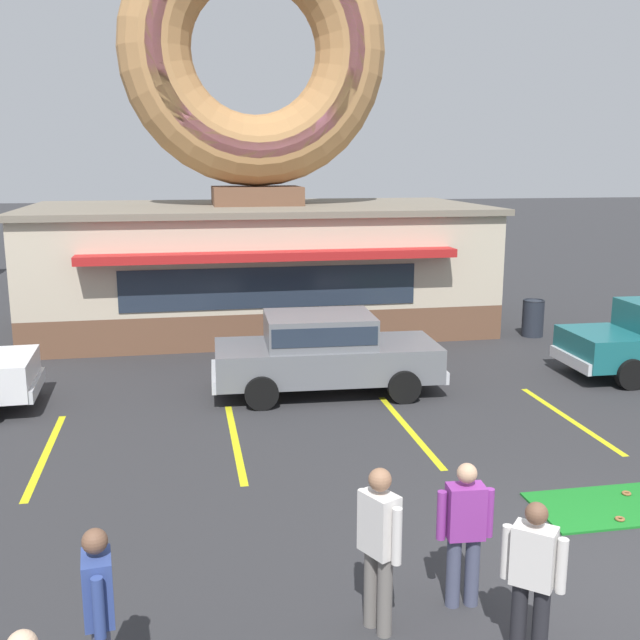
{
  "coord_description": "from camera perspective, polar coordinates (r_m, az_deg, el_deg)",
  "views": [
    {
      "loc": [
        -4.84,
        -6.78,
        4.56
      ],
      "look_at": [
        -2.64,
        5.0,
        2.0
      ],
      "focal_mm": 42.0,
      "sensor_mm": 36.0,
      "label": 1
    }
  ],
  "objects": [
    {
      "name": "ground_plane",
      "position": [
        9.49,
        22.85,
        -17.67
      ],
      "size": [
        160.0,
        160.0,
        0.0
      ],
      "primitive_type": "plane",
      "color": "#2D2D30"
    },
    {
      "name": "donut_shop_building",
      "position": [
        20.84,
        -4.84,
        9.77
      ],
      "size": [
        12.3,
        6.75,
        10.96
      ],
      "color": "brown",
      "rests_on": "ground"
    },
    {
      "name": "mini_donut_mid_left",
      "position": [
        11.44,
        22.32,
        -12.12
      ],
      "size": [
        0.13,
        0.13,
        0.04
      ],
      "primitive_type": "torus",
      "color": "brown",
      "rests_on": "putting_mat"
    },
    {
      "name": "mini_donut_far_centre",
      "position": [
        10.67,
        21.88,
        -13.88
      ],
      "size": [
        0.13,
        0.13,
        0.04
      ],
      "primitive_type": "torus",
      "color": "brown",
      "rests_on": "putting_mat"
    },
    {
      "name": "car_grey",
      "position": [
        14.86,
        0.31,
        -2.3
      ],
      "size": [
        4.63,
        2.12,
        1.6
      ],
      "color": "slate",
      "rests_on": "ground"
    },
    {
      "name": "pedestrian_blue_sweater_man",
      "position": [
        7.56,
        4.51,
        -16.5
      ],
      "size": [
        0.38,
        0.54,
        1.71
      ],
      "color": "slate",
      "rests_on": "ground"
    },
    {
      "name": "pedestrian_hooded_kid",
      "position": [
        6.95,
        -16.46,
        -20.35
      ],
      "size": [
        0.28,
        0.59,
        1.62
      ],
      "color": "#474C66",
      "rests_on": "ground"
    },
    {
      "name": "pedestrian_leather_jacket_man",
      "position": [
        7.46,
        15.89,
        -18.16
      ],
      "size": [
        0.48,
        0.43,
        1.57
      ],
      "color": "#232328",
      "rests_on": "ground"
    },
    {
      "name": "pedestrian_beanie_man",
      "position": [
        8.09,
        10.96,
        -15.33
      ],
      "size": [
        0.59,
        0.26,
        1.58
      ],
      "color": "#474C66",
      "rests_on": "ground"
    },
    {
      "name": "trash_bin",
      "position": [
        20.52,
        15.92,
        0.18
      ],
      "size": [
        0.57,
        0.57,
        0.97
      ],
      "color": "#232833",
      "rests_on": "ground"
    },
    {
      "name": "parking_stripe_far_left",
      "position": [
        12.82,
        -20.16,
        -9.53
      ],
      "size": [
        0.12,
        3.6,
        0.01
      ],
      "primitive_type": "cube",
      "color": "yellow",
      "rests_on": "ground"
    },
    {
      "name": "parking_stripe_left",
      "position": [
        12.65,
        -6.48,
        -9.13
      ],
      "size": [
        0.12,
        3.6,
        0.01
      ],
      "primitive_type": "cube",
      "color": "yellow",
      "rests_on": "ground"
    },
    {
      "name": "parking_stripe_mid_left",
      "position": [
        13.18,
        6.78,
        -8.26
      ],
      "size": [
        0.12,
        3.6,
        0.01
      ],
      "primitive_type": "cube",
      "color": "yellow",
      "rests_on": "ground"
    },
    {
      "name": "parking_stripe_centre",
      "position": [
        14.33,
        18.41,
        -7.13
      ],
      "size": [
        0.12,
        3.6,
        0.01
      ],
      "primitive_type": "cube",
      "color": "yellow",
      "rests_on": "ground"
    }
  ]
}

